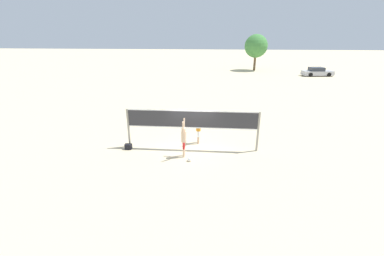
# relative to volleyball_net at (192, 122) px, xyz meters

# --- Properties ---
(ground_plane) EXTENTS (200.00, 200.00, 0.00)m
(ground_plane) POSITION_rel_volleyball_net_xyz_m (0.00, 0.00, -1.64)
(ground_plane) COLOR beige
(volleyball_net) EXTENTS (7.67, 0.12, 2.35)m
(volleyball_net) POSITION_rel_volleyball_net_xyz_m (0.00, 0.00, 0.00)
(volleyball_net) COLOR gray
(volleyball_net) RESTS_ON ground_plane
(player_spiker) EXTENTS (0.28, 0.71, 2.15)m
(player_spiker) POSITION_rel_volleyball_net_xyz_m (-0.36, -1.08, -0.51)
(player_spiker) COLOR beige
(player_spiker) RESTS_ON ground_plane
(player_blocker) EXTENTS (0.28, 0.69, 2.00)m
(player_blocker) POSITION_rel_volleyball_net_xyz_m (0.32, 0.83, -0.60)
(player_blocker) COLOR tan
(player_blocker) RESTS_ON ground_plane
(volleyball) EXTENTS (0.22, 0.22, 0.22)m
(volleyball) POSITION_rel_volleyball_net_xyz_m (-0.00, -1.63, -1.53)
(volleyball) COLOR white
(volleyball) RESTS_ON ground_plane
(gear_bag) EXTENTS (0.39, 0.25, 0.32)m
(gear_bag) POSITION_rel_volleyball_net_xyz_m (-3.74, -0.41, -1.48)
(gear_bag) COLOR black
(gear_bag) RESTS_ON ground_plane
(parked_car_near) EXTENTS (4.87, 2.24, 1.36)m
(parked_car_near) POSITION_rel_volleyball_net_xyz_m (17.66, 29.27, -1.03)
(parked_car_near) COLOR #B7B7BC
(parked_car_near) RESTS_ON ground_plane
(tree_left_cluster) EXTENTS (4.09, 4.09, 6.34)m
(tree_left_cluster) POSITION_rel_volleyball_net_xyz_m (8.60, 35.33, 2.64)
(tree_left_cluster) COLOR brown
(tree_left_cluster) RESTS_ON ground_plane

